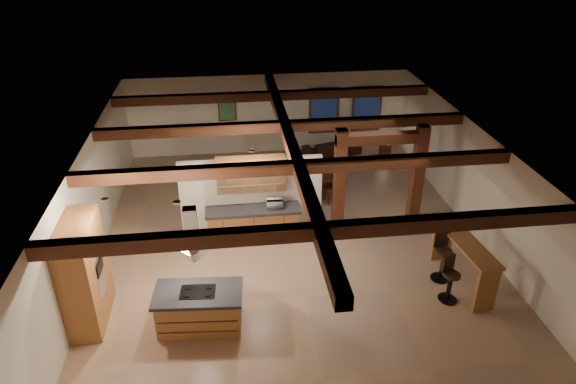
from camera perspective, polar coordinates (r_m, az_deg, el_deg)
The scene contains 23 objects.
ground at distance 14.07m, azimuth 0.29°, elevation -5.13°, with size 12.00×12.00×0.00m, color tan.
room_walls at distance 13.17m, azimuth 0.31°, elevation 1.35°, with size 12.00×12.00×12.00m.
ceiling_beams at distance 12.76m, azimuth 0.32°, elevation 5.28°, with size 10.00×12.00×0.28m.
timber_posts at distance 14.13m, azimuth 10.16°, elevation 2.75°, with size 2.50×0.30×2.90m.
partition_wall at distance 13.85m, azimuth -4.07°, elevation -0.47°, with size 3.80×0.18×2.20m, color beige.
pantry_cabinet at distance 11.59m, azimuth -21.66°, elevation -8.43°, with size 0.67×1.60×2.40m.
back_counter at distance 13.83m, azimuth -3.88°, elevation -3.51°, with size 2.50×0.66×0.94m.
upper_display_cabinet at distance 13.34m, azimuth -4.13°, elevation 1.97°, with size 1.80×0.36×0.95m.
range_hood at distance 10.43m, azimuth -10.39°, elevation -7.12°, with size 1.10×1.10×1.40m.
back_windows at distance 19.15m, azimuth 6.39°, elevation 9.05°, with size 2.70×0.07×1.70m.
framed_art at distance 18.59m, azimuth -6.76°, elevation 9.09°, with size 0.65×0.05×0.85m.
recessed_cans at distance 10.91m, azimuth -11.64°, elevation 1.12°, with size 3.16×2.46×0.03m.
kitchen_island at distance 11.24m, azimuth -9.80°, elevation -12.64°, with size 1.91×1.12×0.91m.
dining_table at distance 15.93m, azimuth 1.65°, elevation 0.59°, with size 1.99×1.11×0.70m, color #381D0E.
sofa at distance 18.90m, azimuth 4.89°, elevation 4.97°, with size 2.09×0.82×0.61m, color black.
microwave at distance 13.57m, azimuth -1.48°, elevation -1.26°, with size 0.43×0.29×0.24m, color #B9BABE.
bar_counter at distance 12.71m, azimuth 18.98°, elevation -6.64°, with size 0.77×2.28×1.18m.
side_table at distance 19.13m, azimuth 10.73°, elevation 4.68°, with size 0.40×0.40×0.50m, color #37180D.
table_lamp at distance 18.94m, azimuth 10.86°, elevation 6.06°, with size 0.30×0.30×0.35m.
bar_stool_a at distance 12.25m, azimuth 17.41°, elevation -9.10°, with size 0.42×0.43×1.12m.
bar_stool_b at distance 12.22m, azimuth 17.59°, elevation -9.21°, with size 0.42×0.43×1.13m.
bar_stool_c at distance 12.80m, azimuth 16.75°, elevation -6.82°, with size 0.44×0.45×1.26m.
dining_chairs at distance 15.83m, azimuth 1.66°, elevation 1.24°, with size 2.11×2.11×1.09m.
Camera 1 is at (-1.54, -11.65, 7.74)m, focal length 32.00 mm.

